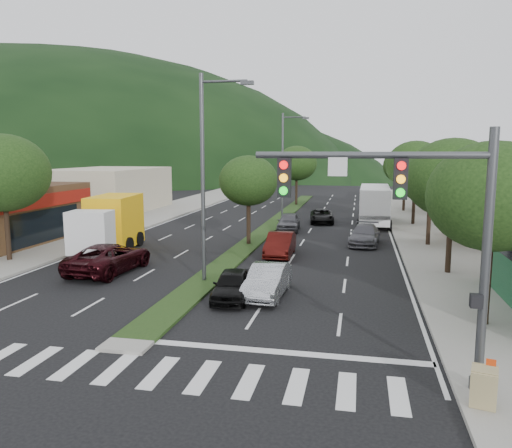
% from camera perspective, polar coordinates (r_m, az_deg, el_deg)
% --- Properties ---
extents(ground, '(160.00, 160.00, 0.00)m').
position_cam_1_polar(ground, '(17.82, -13.96, -12.99)').
color(ground, black).
rests_on(ground, ground).
extents(sidewalk_right, '(5.00, 90.00, 0.15)m').
position_cam_1_polar(sidewalk_right, '(40.72, 18.85, -1.07)').
color(sidewalk_right, gray).
rests_on(sidewalk_right, ground).
extents(sidewalk_left, '(6.00, 90.00, 0.15)m').
position_cam_1_polar(sidewalk_left, '(45.25, -15.12, -0.01)').
color(sidewalk_left, gray).
rests_on(sidewalk_left, ground).
extents(median, '(1.60, 56.00, 0.12)m').
position_cam_1_polar(median, '(43.99, 2.00, 0.02)').
color(median, '#193112').
rests_on(median, ground).
extents(crosswalk, '(19.00, 2.20, 0.01)m').
position_cam_1_polar(crosswalk, '(16.18, -17.13, -15.35)').
color(crosswalk, silver).
rests_on(crosswalk, ground).
extents(traffic_signal, '(6.12, 0.40, 7.00)m').
position_cam_1_polar(traffic_signal, '(13.58, 18.62, 0.45)').
color(traffic_signal, '#47494C').
rests_on(traffic_signal, ground).
extents(bldg_left_far, '(9.00, 14.00, 4.60)m').
position_cam_1_polar(bldg_left_far, '(55.72, -16.55, 3.75)').
color(bldg_left_far, beige).
rests_on(bldg_left_far, ground).
extents(bldg_right_far, '(10.00, 16.00, 5.20)m').
position_cam_1_polar(bldg_right_far, '(60.25, 23.42, 4.01)').
color(bldg_right_far, beige).
rests_on(bldg_right_far, ground).
extents(hill_far, '(176.00, 132.00, 82.00)m').
position_cam_1_polar(hill_far, '(152.57, -23.27, 5.23)').
color(hill_far, black).
rests_on(hill_far, ground).
extents(tree_r_a, '(4.60, 4.60, 6.63)m').
position_cam_1_polar(tree_r_a, '(19.52, 25.44, 2.87)').
color(tree_r_a, black).
rests_on(tree_r_a, sidewalk_right).
extents(tree_r_b, '(4.80, 4.80, 6.94)m').
position_cam_1_polar(tree_r_b, '(27.33, 21.57, 4.87)').
color(tree_r_b, black).
rests_on(tree_r_b, sidewalk_right).
extents(tree_r_c, '(4.40, 4.40, 6.48)m').
position_cam_1_polar(tree_r_c, '(35.24, 19.38, 5.16)').
color(tree_r_c, black).
rests_on(tree_r_c, sidewalk_right).
extents(tree_r_d, '(5.00, 5.00, 7.17)m').
position_cam_1_polar(tree_r_d, '(45.15, 17.76, 6.37)').
color(tree_r_d, black).
rests_on(tree_r_d, sidewalk_right).
extents(tree_r_e, '(4.60, 4.60, 6.71)m').
position_cam_1_polar(tree_r_e, '(55.11, 16.69, 6.40)').
color(tree_r_e, black).
rests_on(tree_r_e, sidewalk_right).
extents(tree_med_near, '(4.00, 4.00, 6.02)m').
position_cam_1_polar(tree_med_near, '(33.78, -0.87, 4.96)').
color(tree_med_near, black).
rests_on(tree_med_near, median).
extents(tree_med_far, '(4.80, 4.80, 6.94)m').
position_cam_1_polar(tree_med_far, '(59.38, 4.67, 6.94)').
color(tree_med_far, black).
rests_on(tree_med_far, median).
extents(tree_l_a, '(5.20, 5.20, 7.25)m').
position_cam_1_polar(tree_l_a, '(31.89, -26.92, 5.23)').
color(tree_l_a, black).
rests_on(tree_l_a, sidewalk_left).
extents(streetlight_near, '(2.60, 0.25, 10.00)m').
position_cam_1_polar(streetlight_near, '(24.02, -5.66, 6.32)').
color(streetlight_near, '#47494C').
rests_on(streetlight_near, ground).
extents(streetlight_mid, '(2.60, 0.25, 10.00)m').
position_cam_1_polar(streetlight_mid, '(48.44, 3.29, 7.33)').
color(streetlight_mid, '#47494C').
rests_on(streetlight_mid, ground).
extents(sedan_silver, '(1.65, 4.33, 1.41)m').
position_cam_1_polar(sedan_silver, '(22.28, 1.33, -6.50)').
color(sedan_silver, '#ABADB2').
rests_on(sedan_silver, ground).
extents(suv_maroon, '(3.00, 5.80, 1.56)m').
position_cam_1_polar(suv_maroon, '(27.74, -16.42, -3.72)').
color(suv_maroon, black).
rests_on(suv_maroon, ground).
extents(car_queue_a, '(1.88, 3.91, 1.29)m').
position_cam_1_polar(car_queue_a, '(21.86, -2.73, -6.96)').
color(car_queue_a, black).
rests_on(car_queue_a, ground).
extents(car_queue_b, '(2.33, 4.85, 1.36)m').
position_cam_1_polar(car_queue_b, '(35.26, 12.31, -1.21)').
color(car_queue_b, '#505055').
rests_on(car_queue_b, ground).
extents(car_queue_c, '(1.64, 4.43, 1.45)m').
position_cam_1_polar(car_queue_c, '(30.69, 2.79, -2.36)').
color(car_queue_c, '#420D0B').
rests_on(car_queue_c, ground).
extents(car_queue_d, '(2.46, 4.61, 1.23)m').
position_cam_1_polar(car_queue_d, '(45.29, 7.54, 0.90)').
color(car_queue_d, black).
rests_on(car_queue_d, ground).
extents(car_queue_e, '(1.96, 4.35, 1.45)m').
position_cam_1_polar(car_queue_e, '(40.58, 3.75, 0.25)').
color(car_queue_e, '#535359').
rests_on(car_queue_e, ground).
extents(box_truck, '(3.49, 7.40, 3.52)m').
position_cam_1_polar(box_truck, '(33.42, -16.29, -0.17)').
color(box_truck, silver).
rests_on(box_truck, ground).
extents(motorhome, '(2.90, 8.76, 3.34)m').
position_cam_1_polar(motorhome, '(44.90, 13.39, 2.18)').
color(motorhome, white).
rests_on(motorhome, ground).
extents(a_frame_sign, '(0.76, 0.83, 1.37)m').
position_cam_1_polar(a_frame_sign, '(13.94, 24.61, -16.35)').
color(a_frame_sign, tan).
rests_on(a_frame_sign, sidewalk_right).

